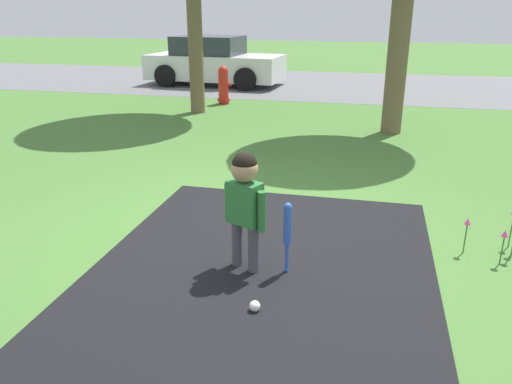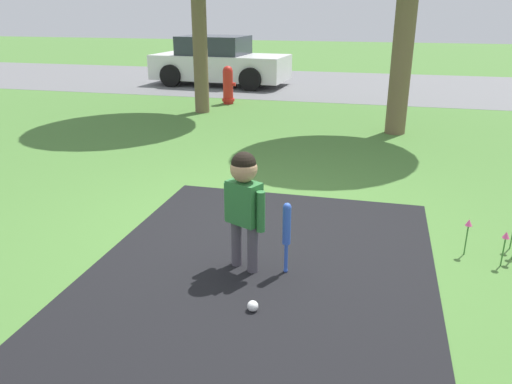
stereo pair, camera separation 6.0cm
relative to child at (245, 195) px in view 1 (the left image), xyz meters
The scene contains 8 objects.
ground_plane 1.11m from the child, 104.13° to the left, with size 60.00×60.00×0.00m, color #477533.
street_strip 11.11m from the child, 91.11° to the left, with size 40.00×6.00×0.01m.
child is the anchor object (origin of this frame).
baseball_bat 0.44m from the child, ahead, with size 0.07×0.07×0.63m.
sports_ball 0.91m from the child, 69.44° to the right, with size 0.08×0.08×0.08m.
fire_hydrant 7.83m from the child, 108.08° to the left, with size 0.33×0.29×0.86m.
parked_car 10.89m from the child, 109.15° to the left, with size 3.91×2.02×1.35m.
flower_bed 2.33m from the child, 19.26° to the left, with size 0.50×0.44×0.41m.
Camera 1 is at (1.17, -4.52, 2.10)m, focal length 35.00 mm.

